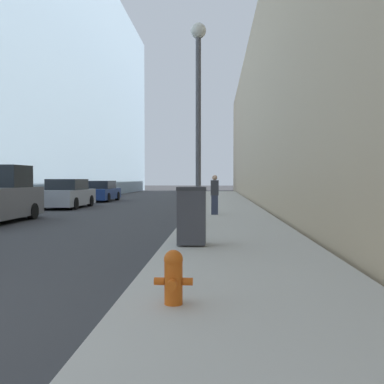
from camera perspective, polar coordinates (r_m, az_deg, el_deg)
sidewalk_right at (r=21.39m, az=4.69°, el=-2.35°), size 3.48×60.00×0.13m
building_right_stone at (r=30.82m, az=19.27°, el=9.80°), size 12.00×60.00×11.91m
fire_hydrant at (r=5.09m, az=-2.50°, el=-11.12°), size 0.45×0.34×0.64m
trash_bin at (r=9.47m, az=-0.04°, el=-3.13°), size 0.64×0.64×1.29m
lamppost at (r=13.99m, az=0.85°, el=12.00°), size 0.49×0.49×6.44m
parked_sedan_near at (r=24.51m, az=-16.26°, el=-0.32°), size 1.94×4.57×1.58m
parked_sedan_far at (r=31.28m, az=-12.04°, el=0.05°), size 1.94×4.72×1.46m
pedestrian_on_sidewalk at (r=17.63m, az=3.04°, el=-0.36°), size 0.33×0.21×1.63m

